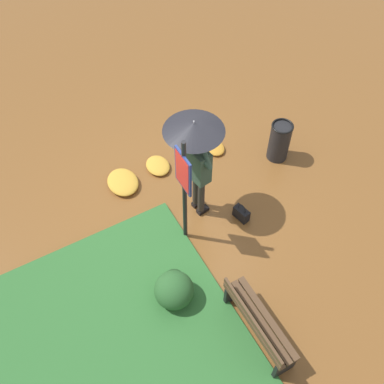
# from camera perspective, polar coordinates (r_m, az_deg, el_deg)

# --- Properties ---
(ground_plane) EXTENTS (18.00, 18.00, 0.00)m
(ground_plane) POSITION_cam_1_polar(r_m,az_deg,el_deg) (8.35, -0.81, -1.29)
(ground_plane) COLOR brown
(grass_verge) EXTENTS (4.80, 4.00, 0.05)m
(grass_verge) POSITION_cam_1_polar(r_m,az_deg,el_deg) (7.01, -9.41, -22.04)
(grass_verge) COLOR #2D662D
(grass_verge) RESTS_ON ground_plane
(person_with_umbrella) EXTENTS (0.96, 0.96, 2.04)m
(person_with_umbrella) POSITION_cam_1_polar(r_m,az_deg,el_deg) (7.11, 0.52, 5.71)
(person_with_umbrella) COLOR #2D2823
(person_with_umbrella) RESTS_ON ground_plane
(info_sign_post) EXTENTS (0.44, 0.07, 2.30)m
(info_sign_post) POSITION_cam_1_polar(r_m,az_deg,el_deg) (6.77, -1.02, 1.17)
(info_sign_post) COLOR black
(info_sign_post) RESTS_ON ground_plane
(handbag) EXTENTS (0.32, 0.20, 0.37)m
(handbag) POSITION_cam_1_polar(r_m,az_deg,el_deg) (8.09, 6.16, -2.68)
(handbag) COLOR black
(handbag) RESTS_ON ground_plane
(park_bench) EXTENTS (1.40, 0.37, 0.75)m
(park_bench) POSITION_cam_1_polar(r_m,az_deg,el_deg) (6.84, 8.16, -15.91)
(park_bench) COLOR black
(park_bench) RESTS_ON ground_plane
(trash_bin) EXTENTS (0.42, 0.42, 0.83)m
(trash_bin) POSITION_cam_1_polar(r_m,az_deg,el_deg) (8.93, 10.84, 6.23)
(trash_bin) COLOR black
(trash_bin) RESTS_ON ground_plane
(shrub_cluster) EXTENTS (0.67, 0.61, 0.55)m
(shrub_cluster) POSITION_cam_1_polar(r_m,az_deg,el_deg) (7.17, -2.24, -11.89)
(shrub_cluster) COLOR #285628
(shrub_cluster) RESTS_ON ground_plane
(leaf_pile_near_person) EXTENTS (0.54, 0.43, 0.12)m
(leaf_pile_near_person) POSITION_cam_1_polar(r_m,az_deg,el_deg) (8.85, -4.27, 3.29)
(leaf_pile_near_person) COLOR gold
(leaf_pile_near_person) RESTS_ON ground_plane
(leaf_pile_by_bench) EXTENTS (0.48, 0.38, 0.10)m
(leaf_pile_by_bench) POSITION_cam_1_polar(r_m,az_deg,el_deg) (9.17, 2.79, 5.56)
(leaf_pile_by_bench) COLOR #C68428
(leaf_pile_by_bench) RESTS_ON ground_plane
(leaf_pile_far_path) EXTENTS (0.70, 0.56, 0.15)m
(leaf_pile_far_path) POSITION_cam_1_polar(r_m,az_deg,el_deg) (8.64, -8.60, 1.23)
(leaf_pile_far_path) COLOR gold
(leaf_pile_far_path) RESTS_ON ground_plane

